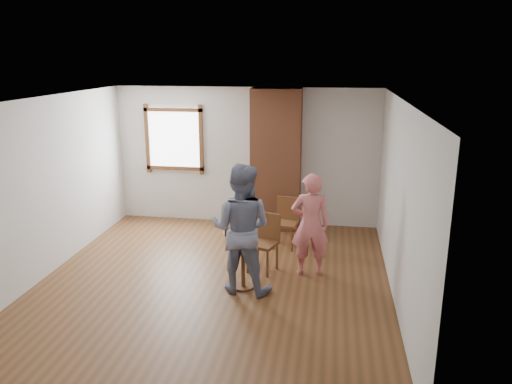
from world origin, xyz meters
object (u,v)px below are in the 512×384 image
dining_chair_left (265,239)px  man (241,229)px  dining_chair_right (286,219)px  person_pink (310,225)px  stoneware_crock (231,222)px  side_table (243,261)px

dining_chair_left → man: (-0.22, -0.73, 0.41)m
dining_chair_right → person_pink: (0.44, -1.08, 0.30)m
stoneware_crock → person_pink: person_pink is taller
dining_chair_left → person_pink: size_ratio=0.56×
side_table → man: man is taller
side_table → person_pink: (0.89, 0.61, 0.37)m
dining_chair_left → person_pink: person_pink is taller
stoneware_crock → person_pink: (1.50, -1.55, 0.56)m
dining_chair_left → person_pink: 0.74m
side_table → man: size_ratio=0.33×
person_pink → side_table: bearing=26.0°
stoneware_crock → dining_chair_left: size_ratio=0.48×
side_table → dining_chair_left: bearing=73.1°
stoneware_crock → person_pink: bearing=-46.0°
dining_chair_left → man: bearing=-88.6°
side_table → man: (-0.02, -0.05, 0.50)m
side_table → man: 0.50m
stoneware_crock → dining_chair_right: bearing=-23.9°
dining_chair_right → person_pink: 1.21m
stoneware_crock → man: man is taller
man → person_pink: (0.90, 0.66, -0.13)m
dining_chair_right → stoneware_crock: bearing=165.7°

